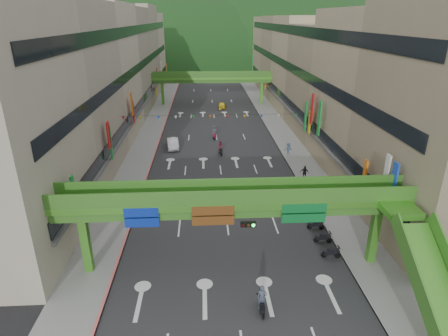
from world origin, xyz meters
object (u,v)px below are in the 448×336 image
at_px(overpass_near, 247,211).
at_px(scooter_rider_near, 262,300).
at_px(car_yellow, 222,105).
at_px(pedestrian_red, 322,194).
at_px(scooter_rider_mid, 221,148).
at_px(car_silver, 173,143).

relative_size(overpass_near, scooter_rider_near, 13.44).
bearing_deg(scooter_rider_near, car_yellow, 89.66).
height_order(car_yellow, pedestrian_red, pedestrian_red).
bearing_deg(pedestrian_red, scooter_rider_mid, 137.60).
distance_m(car_silver, car_yellow, 27.12).
relative_size(car_silver, car_yellow, 1.25).
relative_size(scooter_rider_near, car_silver, 0.45).
distance_m(scooter_rider_near, car_silver, 34.99).
relative_size(car_yellow, pedestrian_red, 2.03).
relative_size(overpass_near, car_silver, 6.06).
xyz_separation_m(scooter_rider_mid, car_silver, (-6.99, 3.38, -0.32)).
height_order(scooter_rider_near, car_yellow, scooter_rider_near).
distance_m(scooter_rider_mid, pedestrian_red, 18.06).
height_order(scooter_rider_mid, car_yellow, scooter_rider_mid).
height_order(scooter_rider_near, pedestrian_red, scooter_rider_near).
bearing_deg(scooter_rider_near, scooter_rider_mid, 92.39).
bearing_deg(pedestrian_red, car_silver, 146.65).
xyz_separation_m(scooter_rider_mid, car_yellow, (1.64, 29.09, -0.46)).
height_order(overpass_near, scooter_rider_mid, overpass_near).
distance_m(car_yellow, pedestrian_red, 44.91).
distance_m(overpass_near, car_yellow, 55.53).
bearing_deg(scooter_rider_mid, car_yellow, 86.78).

